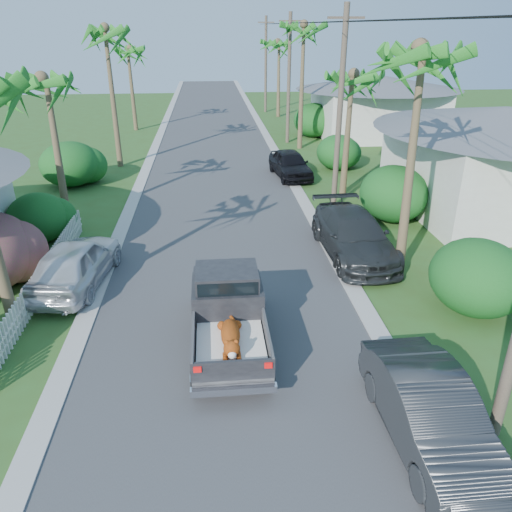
{
  "coord_description": "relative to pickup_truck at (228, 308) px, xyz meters",
  "views": [
    {
      "loc": [
        -0.36,
        -9.77,
        8.08
      ],
      "look_at": [
        1.0,
        4.62,
        1.4
      ],
      "focal_mm": 35.0,
      "sensor_mm": 36.0,
      "label": 1
    }
  ],
  "objects": [
    {
      "name": "palm_l_d",
      "position": [
        -6.48,
        31.85,
        5.43
      ],
      "size": [
        4.4,
        4.4,
        7.7
      ],
      "color": "brown",
      "rests_on": "ground"
    },
    {
      "name": "shrub_r_c",
      "position": [
        7.52,
        17.85,
        0.04
      ],
      "size": [
        2.6,
        2.86,
        2.1
      ],
      "primitive_type": "ellipsoid",
      "color": "#144817",
      "rests_on": "ground"
    },
    {
      "name": "palm_l_c",
      "position": [
        -5.98,
        19.85,
        6.9
      ],
      "size": [
        4.4,
        4.4,
        9.2
      ],
      "color": "brown",
      "rests_on": "ground"
    },
    {
      "name": "utility_pole_d",
      "position": [
        5.62,
        40.85,
        3.59
      ],
      "size": [
        1.6,
        0.26,
        9.0
      ],
      "color": "brown",
      "rests_on": "ground"
    },
    {
      "name": "palm_r_b",
      "position": [
        6.62,
        12.85,
        4.94
      ],
      "size": [
        4.4,
        4.4,
        7.2
      ],
      "color": "brown",
      "rests_on": "ground"
    },
    {
      "name": "palm_r_a",
      "position": [
        6.32,
        3.85,
        6.41
      ],
      "size": [
        4.4,
        4.4,
        8.7
      ],
      "color": "brown",
      "rests_on": "ground"
    },
    {
      "name": "utility_pole_c",
      "position": [
        5.62,
        25.85,
        3.59
      ],
      "size": [
        1.6,
        0.26,
        9.0
      ],
      "color": "brown",
      "rests_on": "ground"
    },
    {
      "name": "ground",
      "position": [
        0.02,
        -2.15,
        -1.01
      ],
      "size": [
        120.0,
        120.0,
        0.0
      ],
      "primitive_type": "plane",
      "color": "#34521E",
      "rests_on": "ground"
    },
    {
      "name": "curb_right",
      "position": [
        4.32,
        22.85,
        -0.98
      ],
      "size": [
        0.6,
        100.0,
        0.06
      ],
      "primitive_type": "cube",
      "color": "#A5A39E",
      "rests_on": "ground"
    },
    {
      "name": "shrub_r_a",
      "position": [
        7.62,
        0.85,
        0.14
      ],
      "size": [
        2.8,
        3.08,
        2.3
      ],
      "primitive_type": "ellipsoid",
      "color": "#144817",
      "rests_on": "ground"
    },
    {
      "name": "shrub_l_d",
      "position": [
        -7.98,
        15.85,
        0.19
      ],
      "size": [
        3.2,
        3.52,
        2.4
      ],
      "primitive_type": "ellipsoid",
      "color": "#144817",
      "rests_on": "ground"
    },
    {
      "name": "parked_car_rf",
      "position": [
        4.33,
        16.34,
        -0.25
      ],
      "size": [
        2.34,
        4.67,
        1.53
      ],
      "primitive_type": "imported",
      "rotation": [
        0.0,
        0.0,
        0.12
      ],
      "color": "black",
      "rests_on": "ground"
    },
    {
      "name": "picket_fence",
      "position": [
        -5.98,
        3.35,
        -0.51
      ],
      "size": [
        0.1,
        11.0,
        1.0
      ],
      "primitive_type": "cube",
      "color": "white",
      "rests_on": "ground"
    },
    {
      "name": "parked_car_rm",
      "position": [
        5.02,
        5.22,
        -0.19
      ],
      "size": [
        2.54,
        5.75,
        1.64
      ],
      "primitive_type": "imported",
      "rotation": [
        0.0,
        0.0,
        0.04
      ],
      "color": "#272A2C",
      "rests_on": "ground"
    },
    {
      "name": "road",
      "position": [
        0.02,
        22.85,
        -1.0
      ],
      "size": [
        8.0,
        100.0,
        0.02
      ],
      "primitive_type": "cube",
      "color": "#38383A",
      "rests_on": "ground"
    },
    {
      "name": "parked_car_ln",
      "position": [
        -4.98,
        3.72,
        -0.19
      ],
      "size": [
        2.58,
        5.04,
        1.64
      ],
      "primitive_type": "imported",
      "rotation": [
        0.0,
        0.0,
        3.01
      ],
      "color": "silver",
      "rests_on": "ground"
    },
    {
      "name": "house_right_far",
      "position": [
        13.02,
        27.85,
        1.11
      ],
      "size": [
        9.0,
        8.0,
        4.6
      ],
      "color": "silver",
      "rests_on": "ground"
    },
    {
      "name": "house_right_near",
      "position": [
        13.02,
        9.85,
        1.21
      ],
      "size": [
        8.0,
        9.0,
        4.8
      ],
      "color": "silver",
      "rests_on": "ground"
    },
    {
      "name": "shrub_r_b",
      "position": [
        7.82,
        8.85,
        0.24
      ],
      "size": [
        3.0,
        3.3,
        2.5
      ],
      "primitive_type": "ellipsoid",
      "color": "#144817",
      "rests_on": "ground"
    },
    {
      "name": "curb_left",
      "position": [
        -4.28,
        22.85,
        -0.98
      ],
      "size": [
        0.6,
        100.0,
        0.06
      ],
      "primitive_type": "cube",
      "color": "#A5A39E",
      "rests_on": "ground"
    },
    {
      "name": "utility_pole_b",
      "position": [
        5.62,
        10.85,
        3.59
      ],
      "size": [
        1.6,
        0.26,
        9.0
      ],
      "color": "brown",
      "rests_on": "ground"
    },
    {
      "name": "palm_r_c",
      "position": [
        6.22,
        23.85,
        7.1
      ],
      "size": [
        4.4,
        4.4,
        9.4
      ],
      "color": "brown",
      "rests_on": "ground"
    },
    {
      "name": "shrub_r_d",
      "position": [
        8.02,
        27.85,
        0.29
      ],
      "size": [
        3.2,
        3.52,
        2.6
      ],
      "primitive_type": "ellipsoid",
      "color": "#144817",
      "rests_on": "ground"
    },
    {
      "name": "palm_r_d",
      "position": [
        6.52,
        37.85,
        5.73
      ],
      "size": [
        4.4,
        4.4,
        8.0
      ],
      "color": "brown",
      "rests_on": "ground"
    },
    {
      "name": "palm_l_b",
      "position": [
        -6.78,
        9.85,
        5.14
      ],
      "size": [
        4.4,
        4.4,
        7.4
      ],
      "color": "brown",
      "rests_on": "ground"
    },
    {
      "name": "shrub_l_c",
      "position": [
        -7.38,
        7.85,
        -0.01
      ],
      "size": [
        2.4,
        2.64,
        2.0
      ],
      "primitive_type": "ellipsoid",
      "color": "#144817",
      "rests_on": "ground"
    },
    {
      "name": "pickup_truck",
      "position": [
        0.0,
        0.0,
        0.0
      ],
      "size": [
        1.98,
        5.12,
        2.06
      ],
      "color": "black",
      "rests_on": "ground"
    },
    {
      "name": "parked_car_rn",
      "position": [
        4.01,
        -4.28,
        -0.25
      ],
      "size": [
        1.72,
        4.67,
        1.53
      ],
      "primitive_type": "imported",
      "rotation": [
        0.0,
        0.0,
        0.02
      ],
      "color": "#292B2D",
      "rests_on": "ground"
    }
  ]
}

